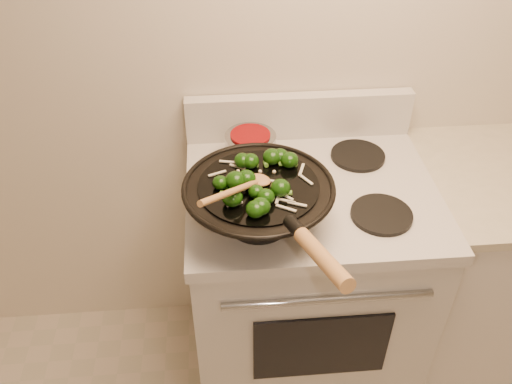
{
  "coord_description": "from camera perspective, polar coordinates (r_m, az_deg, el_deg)",
  "views": [
    {
      "loc": [
        -0.32,
        -0.13,
        1.97
      ],
      "look_at": [
        -0.22,
        1.02,
        1.03
      ],
      "focal_mm": 38.0,
      "sensor_mm": 36.0,
      "label": 1
    }
  ],
  "objects": [
    {
      "name": "stove",
      "position": [
        2.0,
        5.04,
        -9.62
      ],
      "size": [
        0.78,
        0.67,
        1.08
      ],
      "color": "silver",
      "rests_on": "ground"
    },
    {
      "name": "wok",
      "position": [
        1.5,
        0.34,
        -1.04
      ],
      "size": [
        0.42,
        0.68,
        0.25
      ],
      "color": "black",
      "rests_on": "stove"
    },
    {
      "name": "wooden_spoon",
      "position": [
        1.4,
        -1.3,
        0.58
      ],
      "size": [
        0.2,
        0.26,
        0.12
      ],
      "color": "#B17C45",
      "rests_on": "wok"
    },
    {
      "name": "saucepan",
      "position": [
        1.75,
        -0.61,
        4.74
      ],
      "size": [
        0.17,
        0.26,
        0.1
      ],
      "color": "#94979C",
      "rests_on": "stove"
    },
    {
      "name": "stirfry",
      "position": [
        1.46,
        0.1,
        1.33
      ],
      "size": [
        0.28,
        0.28,
        0.05
      ],
      "color": "#103307",
      "rests_on": "wok"
    }
  ]
}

